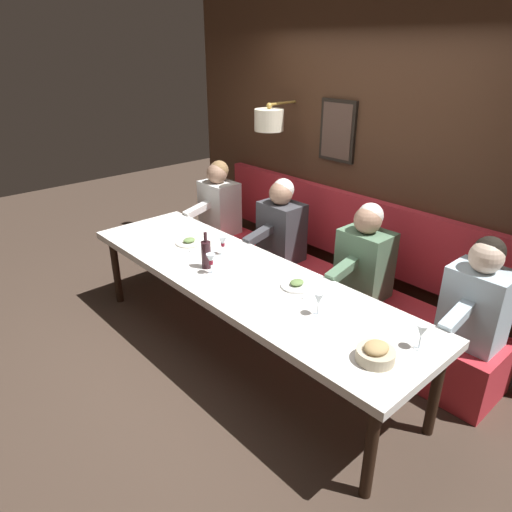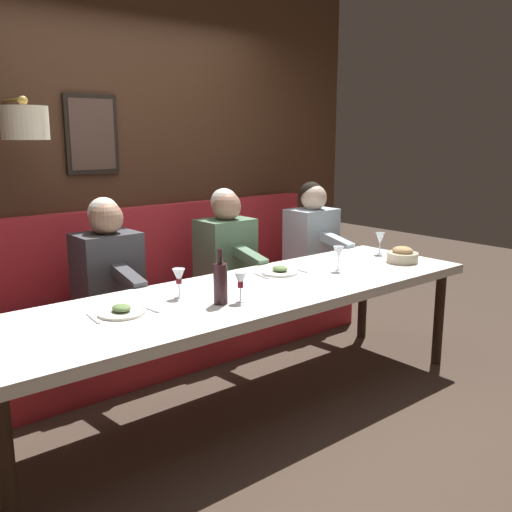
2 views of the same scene
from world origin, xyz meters
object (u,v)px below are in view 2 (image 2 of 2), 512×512
Objects in this scene: diner_near at (226,245)px; bread_bowl at (402,256)px; diner_nearest at (312,232)px; wine_glass_2 at (179,277)px; diner_middle at (108,263)px; wine_glass_0 at (338,253)px; wine_glass_3 at (380,239)px; wine_bottle at (220,283)px; dining_table at (247,299)px; wine_glass_1 at (240,281)px.

bread_bowl is (-1.02, -0.81, -0.03)m from diner_near.
diner_nearest is 4.82× the size of wine_glass_2.
diner_middle is 2.04m from bread_bowl.
wine_glass_2 is at bearing 83.56° from wine_glass_0.
diner_near reaches higher than wine_glass_2.
wine_glass_3 reaches higher than bread_bowl.
diner_near is 1.00× the size of diner_middle.
bread_bowl is at bearing -90.35° from wine_bottle.
dining_table is at bearing -66.04° from wine_bottle.
wine_glass_2 is (-0.76, 0.89, 0.04)m from diner_near.
dining_table is at bearing 121.71° from diner_nearest.
diner_near is 0.93m from wine_glass_0.
diner_near is 1.30m from bread_bowl.
wine_bottle is at bearing -157.13° from wine_glass_2.
diner_middle is at bearing 90.00° from diner_near.
wine_bottle is at bearing 71.70° from wine_glass_1.
diner_nearest is 0.92m from diner_near.
wine_glass_1 is at bearing 146.94° from diner_near.
diner_near is at bearing 90.00° from diner_nearest.
diner_near is 0.96m from diner_middle.
bread_bowl is (-0.13, -0.54, -0.07)m from wine_glass_0.
wine_bottle reaches higher than dining_table.
wine_glass_2 and wine_glass_3 have the same top height.
dining_table is 1.33m from bread_bowl.
wine_bottle reaches higher than bread_bowl.
diner_near is 4.82× the size of wine_glass_2.
wine_bottle is at bearing -170.23° from diner_middle.
wine_glass_0 is at bearing -80.85° from wine_glass_1.
wine_glass_0 is (-0.89, -0.27, 0.04)m from diner_near.
wine_glass_2 is (-0.76, 1.81, 0.04)m from diner_nearest.
wine_glass_1 is at bearing -108.30° from wine_bottle.
wine_glass_0 is 1.17m from wine_glass_2.
wine_glass_0 is (-0.89, 0.65, 0.04)m from diner_nearest.
wine_glass_2 is 0.27m from wine_bottle.
dining_table is 0.44m from wine_glass_2.
wine_glass_2 is at bearing 130.36° from diner_near.
wine_glass_1 reaches higher than dining_table.
dining_table is 1.03m from diner_near.
diner_near is at bearing -29.87° from dining_table.
diner_near reaches higher than wine_glass_3.
wine_glass_3 is (-0.73, 0.01, 0.04)m from diner_nearest.
wine_glass_0 is at bearing -96.44° from wine_glass_2.
wine_bottle is at bearing 141.99° from diner_near.
diner_near is at bearing -33.06° from wine_glass_1.
diner_nearest is 2.64× the size of wine_bottle.
wine_glass_0 and wine_glass_2 have the same top height.
diner_near is at bearing -90.00° from diner_middle.
diner_middle is 0.76m from wine_glass_2.
diner_nearest and diner_near have the same top height.
diner_middle is 2.01m from wine_glass_3.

